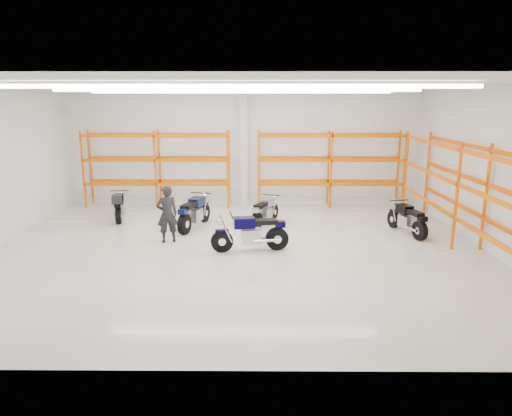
{
  "coord_description": "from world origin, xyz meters",
  "views": [
    {
      "loc": [
        0.63,
        -12.35,
        4.12
      ],
      "look_at": [
        0.53,
        0.5,
        1.08
      ],
      "focal_mm": 32.0,
      "sensor_mm": 36.0,
      "label": 1
    }
  ],
  "objects_px": {
    "motorcycle_back_a": "(119,206)",
    "motorcycle_back_b": "(193,213)",
    "motorcycle_back_d": "(408,220)",
    "motorcycle_back_c": "(264,212)",
    "structural_column": "(244,149)",
    "motorcycle_main": "(253,233)",
    "standing_man": "(167,214)"
  },
  "relations": [
    {
      "from": "motorcycle_back_a",
      "to": "motorcycle_back_b",
      "type": "height_order",
      "value": "motorcycle_back_b"
    },
    {
      "from": "motorcycle_back_b",
      "to": "motorcycle_back_a",
      "type": "bearing_deg",
      "value": 158.79
    },
    {
      "from": "motorcycle_main",
      "to": "motorcycle_back_b",
      "type": "relative_size",
      "value": 1.01
    },
    {
      "from": "motorcycle_back_a",
      "to": "motorcycle_back_d",
      "type": "distance_m",
      "value": 9.76
    },
    {
      "from": "motorcycle_back_b",
      "to": "standing_man",
      "type": "bearing_deg",
      "value": -110.91
    },
    {
      "from": "motorcycle_main",
      "to": "standing_man",
      "type": "distance_m",
      "value": 2.71
    },
    {
      "from": "motorcycle_back_a",
      "to": "motorcycle_back_d",
      "type": "bearing_deg",
      "value": -10.11
    },
    {
      "from": "motorcycle_back_c",
      "to": "standing_man",
      "type": "xyz_separation_m",
      "value": [
        -2.89,
        -1.93,
        0.41
      ]
    },
    {
      "from": "motorcycle_back_b",
      "to": "structural_column",
      "type": "relative_size",
      "value": 0.48
    },
    {
      "from": "motorcycle_back_a",
      "to": "structural_column",
      "type": "xyz_separation_m",
      "value": [
        4.31,
        2.61,
        1.76
      ]
    },
    {
      "from": "motorcycle_back_c",
      "to": "motorcycle_back_d",
      "type": "bearing_deg",
      "value": -13.75
    },
    {
      "from": "motorcycle_main",
      "to": "motorcycle_back_c",
      "type": "distance_m",
      "value": 2.76
    },
    {
      "from": "motorcycle_back_c",
      "to": "motorcycle_back_a",
      "type": "bearing_deg",
      "value": 173.17
    },
    {
      "from": "motorcycle_back_a",
      "to": "motorcycle_back_b",
      "type": "xyz_separation_m",
      "value": [
        2.78,
        -1.08,
        0.02
      ]
    },
    {
      "from": "motorcycle_main",
      "to": "motorcycle_back_d",
      "type": "distance_m",
      "value": 5.1
    },
    {
      "from": "motorcycle_back_d",
      "to": "structural_column",
      "type": "xyz_separation_m",
      "value": [
        -5.29,
        4.32,
        1.78
      ]
    },
    {
      "from": "motorcycle_back_c",
      "to": "motorcycle_back_d",
      "type": "height_order",
      "value": "motorcycle_back_d"
    },
    {
      "from": "motorcycle_back_a",
      "to": "motorcycle_back_d",
      "type": "relative_size",
      "value": 1.0
    },
    {
      "from": "motorcycle_main",
      "to": "motorcycle_back_b",
      "type": "height_order",
      "value": "motorcycle_back_b"
    },
    {
      "from": "motorcycle_back_b",
      "to": "motorcycle_back_c",
      "type": "bearing_deg",
      "value": 11.28
    },
    {
      "from": "motorcycle_back_a",
      "to": "standing_man",
      "type": "height_order",
      "value": "standing_man"
    },
    {
      "from": "motorcycle_main",
      "to": "motorcycle_back_c",
      "type": "bearing_deg",
      "value": 83.07
    },
    {
      "from": "motorcycle_main",
      "to": "motorcycle_back_a",
      "type": "relative_size",
      "value": 1.09
    },
    {
      "from": "motorcycle_back_a",
      "to": "standing_man",
      "type": "bearing_deg",
      "value": -48.86
    },
    {
      "from": "motorcycle_back_c",
      "to": "structural_column",
      "type": "xyz_separation_m",
      "value": [
        -0.8,
        3.22,
        1.8
      ]
    },
    {
      "from": "structural_column",
      "to": "standing_man",
      "type": "bearing_deg",
      "value": -112.13
    },
    {
      "from": "motorcycle_back_c",
      "to": "motorcycle_back_d",
      "type": "relative_size",
      "value": 0.91
    },
    {
      "from": "motorcycle_back_a",
      "to": "motorcycle_back_b",
      "type": "bearing_deg",
      "value": -21.21
    },
    {
      "from": "motorcycle_main",
      "to": "motorcycle_back_a",
      "type": "bearing_deg",
      "value": 144.96
    },
    {
      "from": "standing_man",
      "to": "structural_column",
      "type": "height_order",
      "value": "structural_column"
    },
    {
      "from": "motorcycle_back_a",
      "to": "structural_column",
      "type": "relative_size",
      "value": 0.44
    },
    {
      "from": "motorcycle_back_a",
      "to": "motorcycle_back_c",
      "type": "height_order",
      "value": "motorcycle_back_a"
    }
  ]
}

